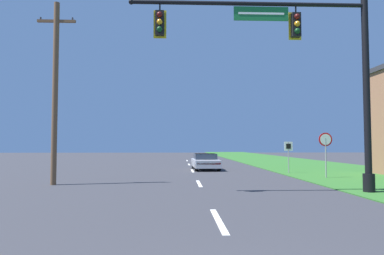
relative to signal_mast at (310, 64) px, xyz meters
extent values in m
cube|color=#2D6626|center=(6.36, 19.39, -5.03)|extent=(10.00, 110.00, 0.04)
cube|color=silver|center=(-4.14, -4.61, -5.04)|extent=(0.16, 2.80, 0.01)
cube|color=silver|center=(-4.14, 3.39, -5.04)|extent=(0.16, 2.80, 0.01)
cube|color=silver|center=(-4.14, 11.39, -5.04)|extent=(0.16, 2.80, 0.01)
cube|color=silver|center=(-4.14, 19.39, -5.04)|extent=(0.16, 2.80, 0.01)
cube|color=silver|center=(-4.14, 27.39, -5.04)|extent=(0.16, 2.80, 0.01)
cylinder|color=black|center=(2.26, 0.00, -4.66)|extent=(0.44, 0.44, 0.70)
cylinder|color=black|center=(2.26, 0.00, -1.02)|extent=(0.26, 0.26, 7.96)
cylinder|color=black|center=(-2.36, 0.00, 2.36)|extent=(9.23, 0.16, 0.16)
sphere|color=black|center=(-6.98, 0.00, 2.36)|extent=(0.21, 0.21, 0.21)
cube|color=#196B33|center=(-1.90, 0.00, 1.96)|extent=(2.16, 0.06, 0.55)
cube|color=white|center=(-1.90, -0.03, 1.96)|extent=(1.81, 0.01, 0.08)
cylinder|color=black|center=(-5.87, 0.00, 2.18)|extent=(0.06, 0.06, 0.35)
cube|color=yellow|center=(-5.87, 0.14, 1.53)|extent=(0.50, 0.03, 1.11)
cube|color=black|center=(-5.87, 0.00, 1.53)|extent=(0.34, 0.24, 0.95)
sphere|color=#4C0F0C|center=(-5.87, -0.14, 1.82)|extent=(0.22, 0.22, 0.22)
sphere|color=orange|center=(-5.87, -0.14, 1.53)|extent=(0.22, 0.22, 0.22)
sphere|color=#0F3D19|center=(-5.87, -0.14, 1.25)|extent=(0.22, 0.22, 0.22)
cylinder|color=black|center=(-0.51, 0.00, 2.18)|extent=(0.06, 0.06, 0.35)
cube|color=yellow|center=(-0.51, 0.14, 1.53)|extent=(0.50, 0.03, 1.11)
cube|color=black|center=(-0.51, 0.00, 1.53)|extent=(0.34, 0.24, 0.95)
sphere|color=#4C0F0C|center=(-0.51, -0.14, 1.82)|extent=(0.22, 0.22, 0.22)
sphere|color=orange|center=(-0.51, -0.14, 1.53)|extent=(0.22, 0.22, 0.22)
sphere|color=#0F3D19|center=(-0.51, -0.14, 1.25)|extent=(0.22, 0.22, 0.22)
cylinder|color=black|center=(-2.38, 14.02, -4.73)|extent=(0.22, 0.64, 0.64)
cylinder|color=black|center=(-3.98, 13.96, -4.73)|extent=(0.22, 0.64, 0.64)
cylinder|color=black|center=(-2.28, 11.19, -4.73)|extent=(0.22, 0.64, 0.64)
cylinder|color=black|center=(-3.88, 11.14, -4.73)|extent=(0.22, 0.64, 0.64)
cube|color=#B7B7BC|center=(-3.13, 12.58, -4.55)|extent=(1.97, 4.29, 0.55)
cube|color=#283342|center=(-3.13, 12.68, -4.06)|extent=(1.66, 1.83, 0.42)
cube|color=#B7B7BC|center=(-3.13, 12.68, -3.88)|extent=(1.62, 1.79, 0.06)
cube|color=#B71414|center=(-3.05, 10.49, -4.49)|extent=(1.68, 0.12, 0.14)
cylinder|color=gray|center=(3.10, 5.78, -3.91)|extent=(0.07, 0.07, 2.20)
cylinder|color=red|center=(3.10, 5.78, -2.88)|extent=(0.76, 0.04, 0.76)
cylinder|color=white|center=(3.10, 5.76, -2.88)|extent=(0.61, 0.01, 0.61)
cylinder|color=gray|center=(2.08, 9.16, -4.01)|extent=(0.06, 0.06, 2.00)
cube|color=white|center=(2.08, 9.16, -3.28)|extent=(0.55, 0.04, 0.60)
cube|color=black|center=(2.08, 9.13, -3.28)|extent=(0.31, 0.01, 0.34)
cylinder|color=brown|center=(-10.96, 3.18, -0.72)|extent=(0.26, 0.26, 8.65)
cube|color=brown|center=(-10.96, 3.18, 2.71)|extent=(1.80, 0.12, 0.12)
cylinder|color=#333338|center=(-11.71, 3.18, 2.83)|extent=(0.08, 0.08, 0.12)
cylinder|color=#333338|center=(-10.21, 3.18, 2.83)|extent=(0.08, 0.08, 0.12)
camera|label=1|loc=(-5.12, -13.06, -3.19)|focal=32.00mm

